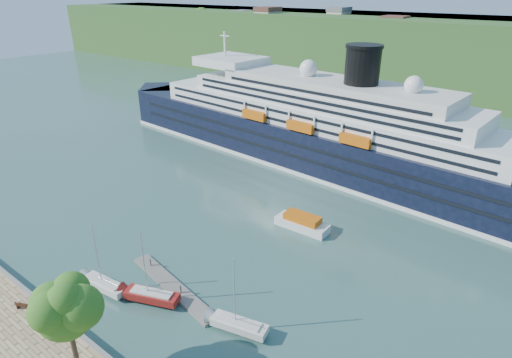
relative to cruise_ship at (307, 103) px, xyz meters
name	(u,v)px	position (x,y,z in m)	size (l,w,h in m)	color
ground	(70,331)	(6.66, -57.92, -12.37)	(400.00, 400.00, 0.00)	#305650
far_hillside	(459,56)	(6.66, 87.08, -0.37)	(400.00, 50.00, 24.00)	#2A5421
quay_coping	(67,324)	(6.66, -58.12, -11.22)	(220.00, 0.50, 0.30)	slate
cruise_ship	(307,103)	(0.00, 0.00, 0.00)	(110.19, 16.04, 24.74)	black
park_bench	(23,305)	(0.61, -59.70, -10.82)	(1.73, 0.71, 1.11)	#422113
promenade_tree	(68,323)	(12.92, -60.51, -5.76)	(6.78, 6.78, 11.23)	#2B671B
floating_pontoon	(173,286)	(9.96, -46.17, -12.19)	(16.46, 2.01, 0.37)	gray
sailboat_white_near	(100,261)	(3.95, -51.62, -7.91)	(6.90, 1.92, 8.92)	silver
sailboat_red	(149,270)	(10.09, -49.46, -7.71)	(7.21, 2.00, 9.32)	maroon
sailboat_white_far	(239,299)	(21.16, -46.76, -7.90)	(6.92, 1.92, 8.94)	silver
tender_launch	(302,222)	(14.94, -24.39, -11.21)	(8.43, 2.88, 2.33)	#C95B0B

